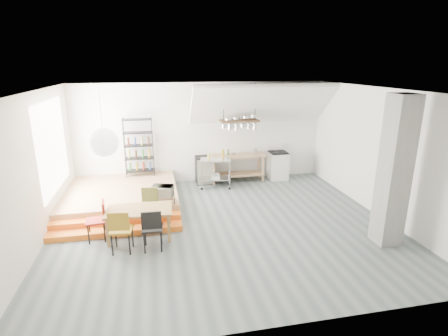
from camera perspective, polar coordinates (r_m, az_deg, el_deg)
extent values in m
plane|color=#535E60|center=(8.55, -0.06, -9.32)|extent=(8.00, 8.00, 0.00)
cube|color=silver|center=(11.35, -3.62, 5.71)|extent=(8.00, 0.04, 3.20)
cube|color=silver|center=(8.21, -28.57, -0.58)|extent=(0.04, 7.00, 3.20)
cube|color=silver|center=(9.59, 24.07, 2.26)|extent=(0.04, 7.00, 3.20)
cube|color=white|center=(7.71, -0.06, 12.59)|extent=(8.00, 7.00, 0.02)
cube|color=white|center=(11.02, 6.20, 10.32)|extent=(4.40, 1.44, 1.32)
cube|color=white|center=(9.56, -26.17, 3.18)|extent=(0.02, 2.50, 2.20)
cube|color=#A37C51|center=(10.22, -16.30, -4.36)|extent=(3.00, 3.00, 0.40)
cube|color=orange|center=(8.48, -17.17, -9.85)|extent=(3.00, 0.35, 0.13)
cube|color=orange|center=(8.77, -17.01, -8.46)|extent=(3.00, 0.35, 0.27)
cube|color=slate|center=(8.03, 26.06, -0.59)|extent=(0.50, 0.50, 3.20)
cube|color=#A37C51|center=(11.37, 2.20, 2.04)|extent=(1.80, 0.60, 0.06)
cube|color=#A37C51|center=(11.55, 2.16, -0.99)|extent=(1.70, 0.55, 0.04)
cube|color=#A37C51|center=(11.91, 5.75, 0.40)|extent=(0.06, 0.06, 0.86)
cube|color=#A37C51|center=(11.54, -2.05, -0.06)|extent=(0.06, 0.06, 0.86)
cube|color=#A37C51|center=(11.51, 6.40, -0.20)|extent=(0.06, 0.06, 0.86)
cube|color=#A37C51|center=(11.13, -1.67, -0.70)|extent=(0.06, 0.06, 0.86)
cube|color=white|center=(11.89, 8.74, 0.35)|extent=(0.60, 0.60, 0.90)
cube|color=black|center=(11.77, 8.84, 2.55)|extent=(0.58, 0.58, 0.03)
cube|color=white|center=(11.99, 8.41, 3.47)|extent=(0.60, 0.05, 0.25)
cylinder|color=black|center=(11.94, 9.25, 2.86)|extent=(0.18, 0.18, 0.02)
cylinder|color=black|center=(11.84, 7.98, 2.80)|extent=(0.18, 0.18, 0.02)
cylinder|color=black|center=(11.68, 9.73, 2.53)|extent=(0.18, 0.18, 0.02)
cylinder|color=black|center=(11.59, 8.43, 2.47)|extent=(0.18, 0.18, 0.02)
cube|color=#3D2818|center=(10.94, 2.51, 7.72)|extent=(1.20, 0.50, 0.05)
cylinder|color=black|center=(10.76, -0.08, 10.67)|extent=(0.02, 0.02, 1.15)
cylinder|color=black|center=(11.00, 5.12, 10.74)|extent=(0.02, 0.02, 1.15)
cylinder|color=silver|center=(10.81, -0.02, 6.87)|extent=(0.16, 0.16, 0.12)
cylinder|color=silver|center=(10.85, 1.02, 6.80)|extent=(0.20, 0.20, 0.16)
cylinder|color=silver|center=(10.90, 2.05, 6.73)|extent=(0.16, 0.16, 0.20)
cylinder|color=silver|center=(10.94, 3.08, 6.97)|extent=(0.20, 0.20, 0.12)
cylinder|color=silver|center=(11.00, 4.09, 6.89)|extent=(0.16, 0.16, 0.16)
cylinder|color=silver|center=(11.06, 5.10, 6.81)|extent=(0.20, 0.20, 0.20)
cylinder|color=black|center=(11.18, -11.56, 3.68)|extent=(0.02, 0.02, 1.80)
cylinder|color=black|center=(11.22, -15.85, 3.42)|extent=(0.02, 0.02, 1.80)
cylinder|color=black|center=(10.83, -11.54, 3.26)|extent=(0.02, 0.02, 1.80)
cylinder|color=black|center=(10.87, -15.97, 2.99)|extent=(0.02, 0.02, 1.80)
cube|color=black|center=(11.21, -13.47, -0.39)|extent=(0.88, 0.38, 0.02)
cube|color=black|center=(11.10, -13.61, 1.59)|extent=(0.88, 0.38, 0.02)
cube|color=black|center=(11.01, -13.75, 3.60)|extent=(0.88, 0.38, 0.02)
cube|color=black|center=(10.93, -13.89, 5.64)|extent=(0.88, 0.38, 0.02)
cube|color=black|center=(10.86, -14.04, 7.71)|extent=(0.88, 0.38, 0.03)
cylinder|color=#348236|center=(11.17, -13.52, 0.30)|extent=(0.07, 0.07, 0.24)
cylinder|color=#A87E1C|center=(11.07, -13.66, 2.28)|extent=(0.07, 0.07, 0.24)
cylinder|color=maroon|center=(10.98, -13.80, 4.31)|extent=(0.07, 0.07, 0.24)
cube|color=#A37C51|center=(8.88, -9.96, -4.71)|extent=(0.60, 0.40, 0.03)
cylinder|color=black|center=(9.08, -8.27, -4.71)|extent=(0.02, 0.02, 0.13)
cylinder|color=black|center=(9.07, -11.68, -4.91)|extent=(0.02, 0.02, 0.13)
cylinder|color=black|center=(8.76, -8.12, -5.50)|extent=(0.02, 0.02, 0.13)
cylinder|color=black|center=(8.75, -11.67, -5.71)|extent=(0.02, 0.02, 0.13)
sphere|color=white|center=(7.60, -19.03, 3.99)|extent=(0.60, 0.60, 0.60)
cube|color=brown|center=(7.97, -13.71, -6.71)|extent=(1.47, 0.88, 0.05)
cube|color=brown|center=(8.38, -8.95, -7.77)|extent=(0.07, 0.07, 0.62)
cube|color=brown|center=(8.50, -17.70, -8.02)|extent=(0.07, 0.07, 0.62)
cube|color=brown|center=(7.76, -8.97, -9.82)|extent=(0.07, 0.07, 0.62)
cube|color=brown|center=(7.90, -18.46, -10.04)|extent=(0.07, 0.07, 0.62)
cube|color=#A1791B|center=(7.55, -16.39, -9.63)|extent=(0.49, 0.49, 0.04)
cube|color=#A1791B|center=(7.27, -16.88, -8.38)|extent=(0.41, 0.10, 0.38)
cylinder|color=black|center=(7.56, -17.82, -11.88)|extent=(0.03, 0.03, 0.48)
cylinder|color=black|center=(7.48, -15.18, -11.95)|extent=(0.03, 0.03, 0.48)
cylinder|color=black|center=(7.85, -17.24, -10.69)|extent=(0.03, 0.03, 0.48)
cylinder|color=black|center=(7.78, -14.71, -10.73)|extent=(0.03, 0.03, 0.48)
cube|color=black|center=(7.49, -11.60, -9.60)|extent=(0.44, 0.44, 0.04)
cube|color=black|center=(7.21, -11.77, -8.38)|extent=(0.40, 0.06, 0.37)
cylinder|color=black|center=(7.46, -12.86, -11.89)|extent=(0.03, 0.03, 0.47)
cylinder|color=black|center=(7.44, -10.21, -11.80)|extent=(0.03, 0.03, 0.47)
cylinder|color=black|center=(7.76, -12.71, -10.71)|extent=(0.03, 0.03, 0.47)
cylinder|color=black|center=(7.74, -10.17, -10.62)|extent=(0.03, 0.03, 0.47)
cube|color=brown|center=(8.56, -12.11, -6.30)|extent=(0.47, 0.47, 0.04)
cube|color=brown|center=(8.63, -12.03, -4.24)|extent=(0.39, 0.10, 0.36)
cylinder|color=black|center=(8.78, -10.79, -7.30)|extent=(0.03, 0.03, 0.45)
cylinder|color=black|center=(8.83, -12.93, -7.30)|extent=(0.03, 0.03, 0.45)
cylinder|color=black|center=(8.48, -11.06, -8.20)|extent=(0.03, 0.03, 0.45)
cylinder|color=black|center=(8.53, -13.27, -8.19)|extent=(0.03, 0.03, 0.45)
cube|color=#A42017|center=(8.20, -20.20, -8.09)|extent=(0.44, 0.44, 0.04)
cube|color=#A42017|center=(8.09, -19.08, -6.34)|extent=(0.08, 0.39, 0.36)
cylinder|color=black|center=(8.14, -18.92, -9.97)|extent=(0.03, 0.03, 0.45)
cylinder|color=black|center=(8.43, -18.88, -9.00)|extent=(0.03, 0.03, 0.45)
cylinder|color=black|center=(8.16, -21.24, -10.13)|extent=(0.03, 0.03, 0.45)
cylinder|color=black|center=(8.46, -21.11, -9.16)|extent=(0.03, 0.03, 0.45)
cube|color=silver|center=(10.78, -1.41, 1.34)|extent=(1.00, 0.67, 0.04)
cube|color=silver|center=(10.95, -1.39, -1.66)|extent=(1.00, 0.67, 0.03)
cylinder|color=silver|center=(11.13, 0.82, -0.52)|extent=(0.03, 0.03, 0.88)
sphere|color=black|center=(11.26, 0.81, -2.57)|extent=(0.08, 0.08, 0.08)
cylinder|color=silver|center=(11.13, -3.61, -0.56)|extent=(0.03, 0.03, 0.88)
sphere|color=black|center=(11.26, -3.57, -2.60)|extent=(0.08, 0.08, 0.08)
cylinder|color=silver|center=(10.70, 0.92, -1.24)|extent=(0.03, 0.03, 0.88)
sphere|color=black|center=(10.83, 0.91, -3.35)|extent=(0.08, 0.08, 0.08)
cylinder|color=silver|center=(10.70, -3.70, -1.27)|extent=(0.03, 0.03, 0.88)
sphere|color=black|center=(10.83, -3.66, -3.39)|extent=(0.08, 0.08, 0.08)
cube|color=black|center=(11.34, -3.30, -0.32)|extent=(0.52, 0.52, 0.89)
imported|color=beige|center=(8.82, -10.01, -3.75)|extent=(0.59, 0.48, 0.29)
imported|color=silver|center=(11.28, 1.57, 2.21)|extent=(0.24, 0.24, 0.05)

